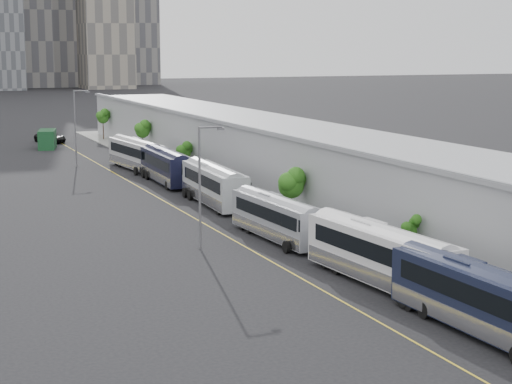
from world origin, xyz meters
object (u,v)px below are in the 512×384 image
bus_1 (480,305)px  bus_4 (214,188)px  street_lamp_far (76,123)px  shipping_container (47,139)px  bus_3 (277,222)px  suv (50,137)px  street_lamp_near (202,179)px  bus_2 (381,260)px  bus_5 (166,169)px  bus_6 (136,157)px

bus_1 → bus_4: bus_4 is taller
street_lamp_far → shipping_container: bearing=90.7°
bus_3 → shipping_container: size_ratio=2.11×
street_lamp_far → suv: bearing=87.1°
bus_1 → street_lamp_near: 25.25m
street_lamp_far → shipping_container: size_ratio=1.70×
bus_1 → bus_4: (-0.05, 40.81, 0.07)m
bus_2 → street_lamp_far: bearing=91.6°
bus_5 → shipping_container: bus_5 is taller
bus_1 → suv: bearing=90.8°
bus_3 → suv: 78.14m
bus_5 → street_lamp_far: bearing=112.1°
bus_5 → bus_4: bearing=-87.2°
bus_6 → bus_5: bearing=-94.0°
suv → bus_6: bearing=-101.7°
bus_4 → bus_6: (-0.63, 26.61, -0.02)m
bus_1 → shipping_container: bearing=92.1°
bus_4 → bus_6: bus_4 is taller
bus_4 → suv: bus_4 is taller
bus_4 → shipping_container: (-7.09, 53.81, -0.24)m
bus_6 → suv: (-4.71, 35.15, -0.75)m
bus_6 → street_lamp_near: bearing=-103.8°
bus_3 → bus_5: size_ratio=0.92×
bus_6 → shipping_container: (-6.46, 27.20, -0.21)m
bus_1 → bus_2: (0.02, 10.17, 0.08)m
bus_3 → street_lamp_near: (-6.44, -0.64, 3.85)m
bus_5 → shipping_container: size_ratio=2.29×
bus_5 → shipping_container: 39.64m
bus_3 → street_lamp_far: bearing=94.5°
bus_2 → suv: bus_2 is taller
bus_4 → shipping_container: 54.28m
bus_5 → bus_6: 11.87m
bus_5 → shipping_container: bearing=101.3°
bus_3 → bus_4: bus_4 is taller
shipping_container → suv: size_ratio=0.92×
street_lamp_far → bus_3: bearing=-82.7°
bus_2 → street_lamp_far: size_ratio=1.39×
bus_3 → bus_6: 42.85m
shipping_container → suv: 8.16m
street_lamp_far → shipping_container: (-0.26, 21.80, -4.15)m
shipping_container → bus_2: bearing=-71.6°
bus_4 → suv: (-5.35, 61.76, -0.77)m
street_lamp_near → street_lamp_far: street_lamp_far is taller
suv → bus_2: bearing=-106.0°
bus_1 → bus_6: bus_6 is taller
bus_1 → bus_5: bearing=88.2°
bus_3 → shipping_container: bus_3 is taller
bus_4 → street_lamp_far: street_lamp_far is taller
bus_4 → street_lamp_near: bearing=-110.3°
bus_1 → bus_6: 67.43m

